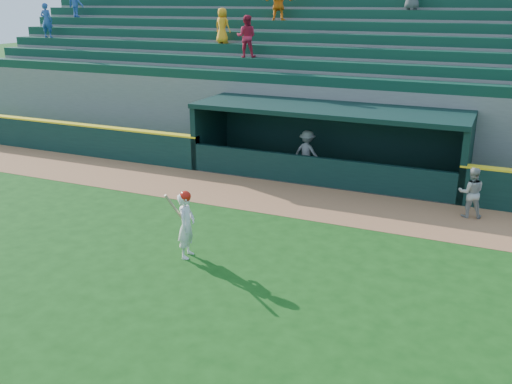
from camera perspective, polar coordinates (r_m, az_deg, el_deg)
ground at (r=13.62m, az=-2.75°, el=-7.18°), size 120.00×120.00×0.00m
warning_track at (r=17.79m, az=4.31°, el=-0.82°), size 40.00×3.00×0.01m
field_wall_left at (r=25.50m, az=-21.23°, el=5.38°), size 15.50×0.30×1.20m
wall_stripe_left at (r=25.38m, az=-21.40°, el=6.76°), size 15.50×0.32×0.06m
dugout_player_front at (r=17.29m, az=20.71°, el=-0.05°), size 0.82×0.70×1.48m
dugout_player_inside at (r=20.35m, az=5.13°, el=3.98°), size 1.11×0.78×1.57m
dugout at (r=20.25m, az=7.40°, el=5.49°), size 9.40×2.80×2.46m
stands at (r=24.40m, az=10.68°, el=10.09°), size 34.50×6.25×7.54m
batter_at_plate at (r=13.74m, az=-6.99°, el=-3.18°), size 0.55×0.78×1.69m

